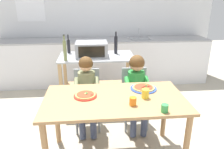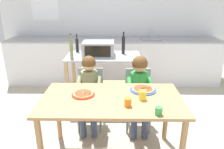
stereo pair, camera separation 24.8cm
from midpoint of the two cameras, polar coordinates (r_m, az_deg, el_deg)
ground_plane at (r=3.56m, az=2.20°, el=-9.46°), size 10.64×10.64×0.00m
back_wall_tiled at (r=4.77m, az=1.92°, el=15.30°), size 4.77×0.14×2.70m
kitchen_counter at (r=4.53m, az=1.95°, el=3.53°), size 4.30×0.60×1.12m
kitchen_island_cart at (r=3.55m, az=-0.21°, el=0.74°), size 1.18×0.63×0.85m
toaster_oven at (r=3.44m, az=-1.51°, el=6.79°), size 0.49×0.38×0.22m
bottle_clear_vinegar at (r=3.69m, az=-7.26°, el=7.66°), size 0.05×0.05×0.31m
bottle_slim_sauce at (r=3.56m, az=5.02°, el=7.85°), size 0.06×0.06×0.36m
bottle_squat_spirits at (r=3.25m, az=-8.50°, el=6.63°), size 0.05×0.05×0.38m
dining_table at (r=2.31m, az=3.00°, el=-8.50°), size 1.48×0.80×0.75m
dining_chair_left at (r=3.01m, az=-3.35°, el=-5.08°), size 0.36×0.36×0.81m
dining_chair_right at (r=3.02m, az=9.19°, el=-5.20°), size 0.36×0.36×0.81m
child_in_olive_shirt at (r=2.82m, az=-3.59°, el=-2.95°), size 0.32×0.42×1.02m
child_in_green_shirt at (r=2.83m, az=9.73°, el=-2.70°), size 0.32×0.42×1.02m
pizza_plate_red_rimmed at (r=2.33m, az=-4.54°, el=-5.19°), size 0.25×0.25×0.03m
pizza_plate_blue_rimmed at (r=2.48m, az=11.05°, el=-3.92°), size 0.30×0.30×0.03m
drinking_cup_orange at (r=2.11m, az=7.61°, el=-7.32°), size 0.07×0.07×0.08m
drinking_cup_green at (r=2.03m, az=15.68°, el=-9.28°), size 0.07×0.07×0.08m
drinking_cup_yellow at (r=2.26m, az=11.20°, el=-5.41°), size 0.08×0.08×0.10m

